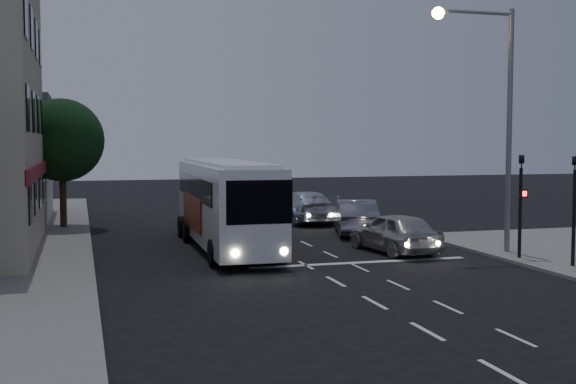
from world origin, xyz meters
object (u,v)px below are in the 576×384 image
object	(u,v)px
car_sedan_a	(356,217)
car_sedan_b	(303,207)
street_tree	(62,136)
streetlight	(494,101)
car_suv	(395,232)
traffic_signal_main	(521,193)
tour_bus	(225,202)
traffic_signal_side	(575,197)

from	to	relation	value
car_sedan_a	car_sedan_b	size ratio (longest dim) A/B	0.87
street_tree	streetlight	bearing A→B (deg)	-39.51
car_suv	car_sedan_b	bearing A→B (deg)	-95.52
traffic_signal_main	street_tree	bearing A→B (deg)	137.97
car_suv	streetlight	xyz separation A→B (m)	(3.22, -1.60, 4.95)
car_suv	streetlight	world-z (taller)	streetlight
car_suv	traffic_signal_main	distance (m)	4.89
tour_bus	traffic_signal_side	xyz separation A→B (m)	(10.20, -7.74, 0.54)
traffic_signal_side	streetlight	bearing A→B (deg)	105.70
car_sedan_a	car_sedan_b	xyz separation A→B (m)	(-0.81, 5.48, 0.01)
tour_bus	streetlight	world-z (taller)	streetlight
car_sedan_b	car_sedan_a	bearing A→B (deg)	97.54
traffic_signal_side	traffic_signal_main	bearing A→B (deg)	109.49
car_suv	car_sedan_b	world-z (taller)	car_sedan_b
traffic_signal_side	streetlight	world-z (taller)	streetlight
car_suv	tour_bus	bearing A→B (deg)	-31.28
traffic_signal_main	traffic_signal_side	world-z (taller)	same
car_suv	car_sedan_b	distance (m)	10.95
car_sedan_b	traffic_signal_main	xyz separation A→B (m)	(3.73, -13.97, 1.60)
streetlight	street_tree	world-z (taller)	streetlight
car_suv	street_tree	xyz separation A→B (m)	(-12.33, 11.22, 3.72)
car_sedan_a	streetlight	distance (m)	9.02
car_sedan_a	streetlight	size ratio (longest dim) A/B	0.54
streetlight	street_tree	distance (m)	20.19
car_sedan_a	street_tree	distance (m)	14.59
street_tree	traffic_signal_main	bearing A→B (deg)	-42.03
tour_bus	traffic_signal_main	size ratio (longest dim) A/B	2.78
car_suv	traffic_signal_main	size ratio (longest dim) A/B	1.12
car_sedan_a	car_sedan_b	distance (m)	5.54
traffic_signal_main	traffic_signal_side	distance (m)	2.10
car_suv	street_tree	world-z (taller)	street_tree
street_tree	car_suv	bearing A→B (deg)	-42.30
car_suv	street_tree	distance (m)	17.08
car_suv	streetlight	bearing A→B (deg)	146.70
streetlight	street_tree	size ratio (longest dim) A/B	1.45
car_sedan_b	street_tree	size ratio (longest dim) A/B	0.91
streetlight	traffic_signal_main	bearing A→B (deg)	-79.80
tour_bus	streetlight	xyz separation A→B (m)	(9.25, -4.34, 3.85)
car_suv	traffic_signal_side	xyz separation A→B (m)	(4.17, -5.00, 1.64)
car_sedan_a	car_suv	bearing A→B (deg)	100.19
streetlight	street_tree	xyz separation A→B (m)	(-15.55, 12.82, -1.23)
tour_bus	car_sedan_a	xyz separation A→B (m)	(6.58, 2.73, -1.08)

